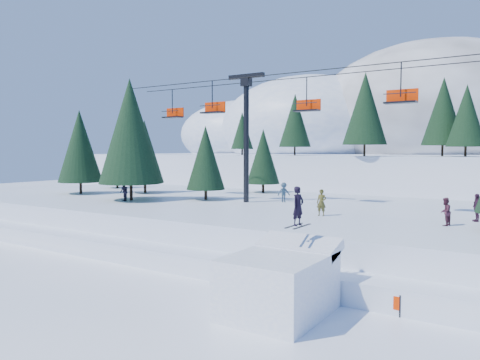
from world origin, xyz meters
The scene contains 9 objects.
ground centered at (0.00, 0.00, 0.00)m, with size 160.00×160.00×0.00m, color white.
mid_shelf centered at (0.00, 18.00, 1.25)m, with size 70.00×22.00×2.50m, color white.
berm centered at (0.00, 8.00, 0.55)m, with size 70.00×6.00×1.10m, color white.
mountain_ridge centered at (-5.06, 73.33, 9.65)m, with size 119.00×61.43×26.46m.
jump_kicker centered at (2.18, 2.76, 1.33)m, with size 3.63×4.94×5.16m.
chairlift centered at (1.31, 18.05, 9.32)m, with size 46.00×3.21×10.28m.
conifer_stand centered at (-0.39, 18.24, 6.92)m, with size 61.18×17.94×10.19m.
distant_skiers centered at (-0.79, 16.46, 3.31)m, with size 32.00×7.55×1.71m.
banner_near centered at (5.06, 5.14, 0.54)m, with size 2.84×0.37×0.90m.
Camera 1 is at (11.03, -13.96, 6.73)m, focal length 35.00 mm.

